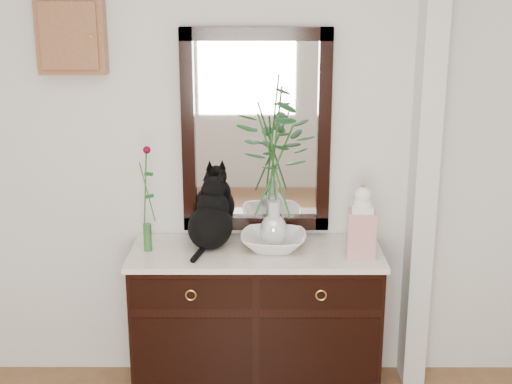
{
  "coord_description": "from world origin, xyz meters",
  "views": [
    {
      "loc": [
        0.11,
        -1.8,
        2.2
      ],
      "look_at": [
        0.1,
        1.63,
        1.2
      ],
      "focal_mm": 50.0,
      "sensor_mm": 36.0,
      "label": 1
    }
  ],
  "objects_px": {
    "cat": "(210,213)",
    "ginger_jar": "(361,220)",
    "sideboard": "(256,315)",
    "lotus_bowl": "(274,241)"
  },
  "relations": [
    {
      "from": "cat",
      "to": "ginger_jar",
      "type": "relative_size",
      "value": 0.99
    },
    {
      "from": "cat",
      "to": "sideboard",
      "type": "bearing_deg",
      "value": 0.81
    },
    {
      "from": "sideboard",
      "to": "lotus_bowl",
      "type": "height_order",
      "value": "lotus_bowl"
    },
    {
      "from": "sideboard",
      "to": "lotus_bowl",
      "type": "xyz_separation_m",
      "value": [
        0.09,
        0.02,
        0.42
      ]
    },
    {
      "from": "sideboard",
      "to": "lotus_bowl",
      "type": "distance_m",
      "value": 0.43
    },
    {
      "from": "ginger_jar",
      "to": "sideboard",
      "type": "bearing_deg",
      "value": 171.93
    },
    {
      "from": "cat",
      "to": "ginger_jar",
      "type": "xyz_separation_m",
      "value": [
        0.78,
        -0.13,
        0.0
      ]
    },
    {
      "from": "sideboard",
      "to": "lotus_bowl",
      "type": "bearing_deg",
      "value": 11.23
    },
    {
      "from": "lotus_bowl",
      "to": "sideboard",
      "type": "bearing_deg",
      "value": -168.77
    },
    {
      "from": "cat",
      "to": "lotus_bowl",
      "type": "relative_size",
      "value": 1.09
    }
  ]
}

